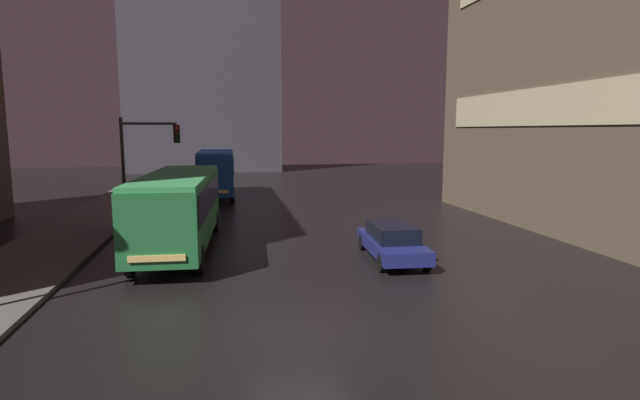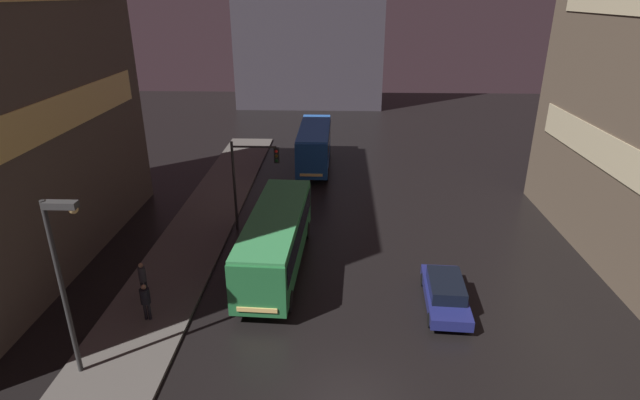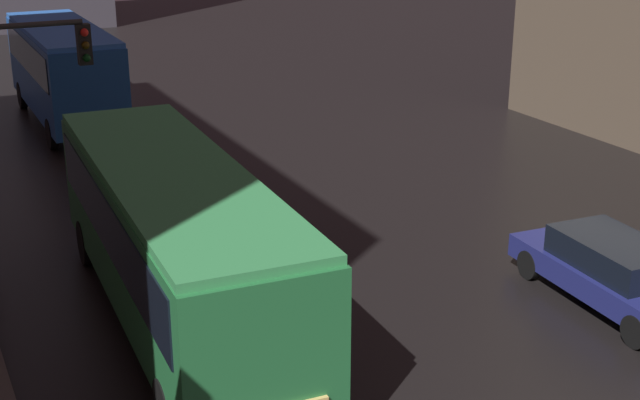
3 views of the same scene
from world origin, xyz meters
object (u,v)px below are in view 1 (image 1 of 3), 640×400
(bus_far, at_px, (217,169))
(car_taxi, at_px, (392,241))
(bus_near, at_px, (179,203))
(traffic_light_main, at_px, (144,154))

(bus_far, distance_m, car_taxi, 20.91)
(bus_far, bearing_deg, bus_near, 86.24)
(bus_near, xyz_separation_m, bus_far, (1.18, 16.59, 0.16))
(traffic_light_main, bearing_deg, car_taxi, -37.38)
(bus_far, xyz_separation_m, traffic_light_main, (-3.21, -11.87, 1.64))
(bus_near, distance_m, traffic_light_main, 5.45)
(bus_far, relative_size, traffic_light_main, 1.63)
(bus_near, bearing_deg, traffic_light_main, -64.04)
(bus_near, relative_size, bus_far, 1.13)
(car_taxi, relative_size, traffic_light_main, 0.87)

